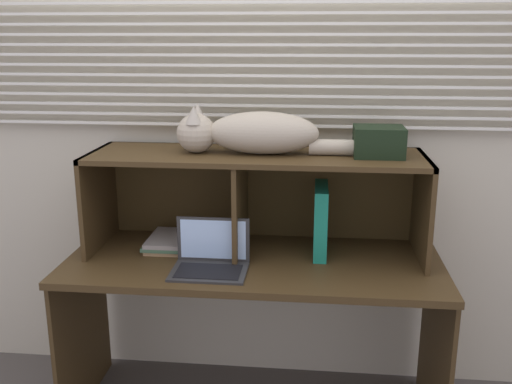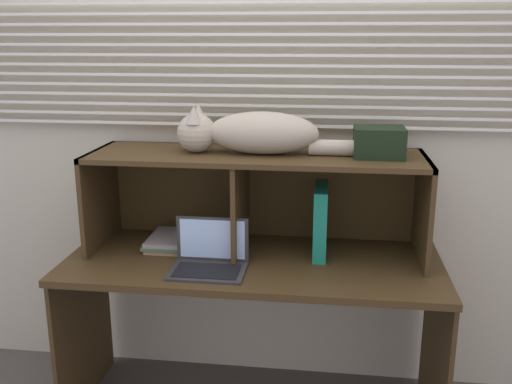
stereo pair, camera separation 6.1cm
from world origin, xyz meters
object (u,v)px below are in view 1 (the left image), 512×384
at_px(cat, 251,133).
at_px(book_stack, 172,242).
at_px(laptop, 211,260).
at_px(storage_box, 379,142).
at_px(binder_upright, 321,220).

relative_size(cat, book_stack, 3.19).
bearing_deg(laptop, book_stack, 133.52).
xyz_separation_m(book_stack, storage_box, (0.89, -0.00, 0.47)).
distance_m(cat, book_stack, 0.62).
distance_m(binder_upright, storage_box, 0.42).
height_order(cat, storage_box, cat).
xyz_separation_m(laptop, binder_upright, (0.44, 0.23, 0.11)).
distance_m(laptop, book_stack, 0.32).
relative_size(cat, binder_upright, 2.75).
bearing_deg(book_stack, cat, -0.19).
relative_size(cat, laptop, 2.75).
height_order(laptop, book_stack, laptop).
xyz_separation_m(laptop, book_stack, (-0.22, 0.23, -0.01)).
bearing_deg(cat, storage_box, 0.00).
xyz_separation_m(binder_upright, storage_box, (0.23, 0.00, 0.35)).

